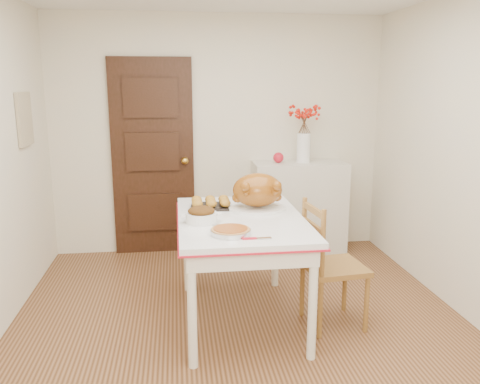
{
  "coord_description": "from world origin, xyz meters",
  "views": [
    {
      "loc": [
        -0.45,
        -3.21,
        1.81
      ],
      "look_at": [
        0.01,
        0.32,
        1.01
      ],
      "focal_mm": 36.7,
      "sensor_mm": 36.0,
      "label": 1
    }
  ],
  "objects": [
    {
      "name": "turkey_platter",
      "position": [
        0.17,
        0.47,
        0.97
      ],
      "size": [
        0.45,
        0.36,
        0.29
      ],
      "primitive_type": null,
      "rotation": [
        0.0,
        0.0,
        -0.0
      ],
      "color": "#A15914",
      "rests_on": "kitchen_table"
    },
    {
      "name": "sideboard",
      "position": [
        0.84,
        1.78,
        0.49
      ],
      "size": [
        0.98,
        0.44,
        0.98
      ],
      "primitive_type": "cube",
      "color": "beige",
      "rests_on": "floor"
    },
    {
      "name": "shaker_pair",
      "position": [
        0.34,
        0.81,
        0.88
      ],
      "size": [
        0.1,
        0.04,
        0.1
      ],
      "primitive_type": null,
      "rotation": [
        0.0,
        0.0,
        0.04
      ],
      "color": "white",
      "rests_on": "kitchen_table"
    },
    {
      "name": "stuffing_dish",
      "position": [
        -0.29,
        0.17,
        0.88
      ],
      "size": [
        0.3,
        0.25,
        0.11
      ],
      "primitive_type": null,
      "rotation": [
        0.0,
        0.0,
        -0.09
      ],
      "color": "#57300D",
      "rests_on": "kitchen_table"
    },
    {
      "name": "pumpkin_pie",
      "position": [
        -0.11,
        -0.14,
        0.85
      ],
      "size": [
        0.31,
        0.31,
        0.06
      ],
      "primitive_type": "cylinder",
      "rotation": [
        0.0,
        0.0,
        0.17
      ],
      "color": "#914315",
      "rests_on": "kitchen_table"
    },
    {
      "name": "floor",
      "position": [
        0.0,
        0.0,
        0.0
      ],
      "size": [
        3.5,
        4.0,
        0.0
      ],
      "primitive_type": "cube",
      "color": "#4B2A12",
      "rests_on": "ground"
    },
    {
      "name": "chair_oak",
      "position": [
        0.7,
        0.12,
        0.48
      ],
      "size": [
        0.47,
        0.47,
        0.96
      ],
      "primitive_type": null,
      "rotation": [
        0.0,
        0.0,
        1.68
      ],
      "color": "brown",
      "rests_on": "floor"
    },
    {
      "name": "door_back",
      "position": [
        -0.7,
        1.97,
        1.03
      ],
      "size": [
        0.85,
        0.06,
        2.06
      ],
      "primitive_type": "cube",
      "color": "#331910",
      "rests_on": "ground"
    },
    {
      "name": "photo_board",
      "position": [
        -1.73,
        1.2,
        1.5
      ],
      "size": [
        0.03,
        0.35,
        0.45
      ],
      "primitive_type": "cube",
      "color": "beige",
      "rests_on": "ground"
    },
    {
      "name": "berry_vase",
      "position": [
        0.87,
        1.78,
        1.3
      ],
      "size": [
        0.33,
        0.33,
        0.64
      ],
      "primitive_type": null,
      "color": "white",
      "rests_on": "sideboard"
    },
    {
      "name": "wall_back",
      "position": [
        0.0,
        2.0,
        1.25
      ],
      "size": [
        3.5,
        0.0,
        2.5
      ],
      "primitive_type": "cube",
      "color": "beige",
      "rests_on": "ground"
    },
    {
      "name": "pie_server",
      "position": [
        0.04,
        -0.26,
        0.83
      ],
      "size": [
        0.19,
        0.06,
        0.01
      ],
      "primitive_type": null,
      "rotation": [
        0.0,
        0.0,
        0.02
      ],
      "color": "silver",
      "rests_on": "kitchen_table"
    },
    {
      "name": "wall_front",
      "position": [
        0.0,
        -2.0,
        1.25
      ],
      "size": [
        3.5,
        0.0,
        2.5
      ],
      "primitive_type": "cube",
      "color": "beige",
      "rests_on": "ground"
    },
    {
      "name": "carving_knife",
      "position": [
        -0.18,
        0.08,
        0.83
      ],
      "size": [
        0.25,
        0.18,
        0.01
      ],
      "primitive_type": null,
      "rotation": [
        0.0,
        0.0,
        -0.54
      ],
      "color": "silver",
      "rests_on": "kitchen_table"
    },
    {
      "name": "apple",
      "position": [
        0.61,
        1.78,
        1.03
      ],
      "size": [
        0.11,
        0.11,
        0.11
      ],
      "primitive_type": "sphere",
      "color": "red",
      "rests_on": "sideboard"
    },
    {
      "name": "rolls_tray",
      "position": [
        -0.19,
        0.58,
        0.87
      ],
      "size": [
        0.33,
        0.27,
        0.08
      ],
      "primitive_type": null,
      "rotation": [
        0.0,
        0.0,
        -0.09
      ],
      "color": "#A77328",
      "rests_on": "kitchen_table"
    },
    {
      "name": "drinking_glass",
      "position": [
        0.06,
        0.85,
        0.88
      ],
      "size": [
        0.08,
        0.08,
        0.11
      ],
      "primitive_type": "cylinder",
      "rotation": [
        0.0,
        0.0,
        0.28
      ],
      "color": "white",
      "rests_on": "kitchen_table"
    },
    {
      "name": "kitchen_table",
      "position": [
        0.01,
        0.27,
        0.41
      ],
      "size": [
        0.94,
        1.38,
        0.83
      ],
      "primitive_type": null,
      "color": "white",
      "rests_on": "floor"
    }
  ]
}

